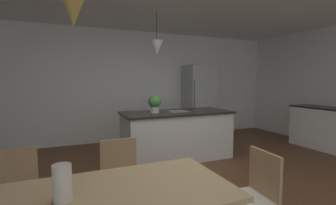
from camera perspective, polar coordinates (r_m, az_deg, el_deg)
The scene contains 11 objects.
ground_plane at distance 3.37m, azimuth 5.78°, elevation -21.19°, with size 10.00×8.40×0.04m, color brown.
wall_back_kitchen at distance 6.09m, azimuth -9.07°, elevation 3.88°, with size 10.00×0.12×2.70m, color white.
chair_far_right at distance 2.59m, azimuth -10.89°, elevation -17.67°, with size 0.42×0.42×0.87m.
chair_far_left at distance 2.59m, azimuth -32.94°, elevation -18.48°, with size 0.41×0.41×0.87m.
chair_kitchen_end at distance 2.33m, azimuth 19.18°, elevation -20.55°, with size 0.43×0.43×0.87m.
kitchen_island at distance 4.61m, azimuth 2.08°, elevation -7.58°, with size 2.06×0.90×0.91m.
refrigerator at distance 6.41m, azimuth 7.45°, elevation 0.29°, with size 0.75×0.67×1.88m.
pendant_over_table at distance 1.72m, azimuth -21.68°, elevation 20.22°, with size 0.19×0.19×0.89m.
pendant_over_island_main at distance 4.38m, azimuth -2.70°, elevation 12.90°, with size 0.24×0.24×0.75m.
potted_plant_on_island at distance 4.35m, azimuth -3.19°, elevation -0.01°, with size 0.24×0.24×0.33m.
vase_on_dining_table at distance 1.66m, azimuth -23.83°, elevation -17.01°, with size 0.11×0.11×0.22m.
Camera 1 is at (-1.47, -2.65, 1.47)m, focal length 25.68 mm.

